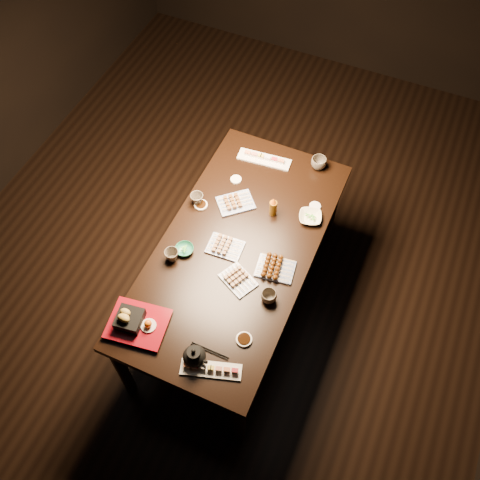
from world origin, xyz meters
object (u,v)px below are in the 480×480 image
(teacup_far_right, at_px, (319,163))
(edamame_bowl_cream, at_px, (310,217))
(tempura_tray, at_px, (137,321))
(dining_table, at_px, (237,278))
(edamame_bowl_green, at_px, (185,250))
(teacup_far_left, at_px, (197,199))
(yakitori_plate_left, at_px, (236,201))
(sushi_platter_far, at_px, (264,158))
(yakitori_plate_right, at_px, (238,279))
(condiment_bottle, at_px, (273,206))
(yakitori_plate_center, at_px, (225,245))
(teacup_mid_right, at_px, (269,296))
(teacup_near_left, at_px, (172,255))
(sushi_platter_near, at_px, (211,369))
(teapot, at_px, (194,355))

(teacup_far_right, bearing_deg, edamame_bowl_cream, -77.40)
(edamame_bowl_cream, relative_size, tempura_tray, 0.43)
(tempura_tray, bearing_deg, dining_table, 58.25)
(edamame_bowl_green, bearing_deg, dining_table, 27.82)
(dining_table, relative_size, teacup_far_right, 17.40)
(teacup_far_left, bearing_deg, yakitori_plate_left, 21.95)
(tempura_tray, xyz_separation_m, teacup_far_right, (0.53, 1.49, -0.02))
(edamame_bowl_green, height_order, teacup_far_right, teacup_far_right)
(dining_table, distance_m, sushi_platter_far, 0.83)
(dining_table, xyz_separation_m, yakitori_plate_right, (0.10, -0.20, 0.40))
(tempura_tray, height_order, condiment_bottle, condiment_bottle)
(yakitori_plate_right, distance_m, tempura_tray, 0.62)
(sushi_platter_far, xyz_separation_m, yakitori_plate_center, (0.05, -0.75, 0.00))
(teacup_mid_right, bearing_deg, yakitori_plate_left, 129.38)
(sushi_platter_far, distance_m, edamame_bowl_green, 0.88)
(teacup_far_right, bearing_deg, teacup_near_left, -118.27)
(dining_table, xyz_separation_m, tempura_tray, (-0.29, -0.68, 0.43))
(sushi_platter_near, bearing_deg, edamame_bowl_cream, 65.27)
(yakitori_plate_left, bearing_deg, tempura_tray, -140.31)
(sushi_platter_far, relative_size, teacup_near_left, 4.25)
(condiment_bottle, bearing_deg, teacup_far_right, 74.24)
(yakitori_plate_right, bearing_deg, sushi_platter_far, 130.14)
(sushi_platter_far, distance_m, yakitori_plate_left, 0.42)
(yakitori_plate_right, relative_size, yakitori_plate_left, 0.90)
(dining_table, bearing_deg, yakitori_plate_right, -57.02)
(teacup_near_left, height_order, condiment_bottle, condiment_bottle)
(teacup_mid_right, bearing_deg, sushi_platter_far, 113.72)
(dining_table, distance_m, edamame_bowl_green, 0.50)
(edamame_bowl_cream, bearing_deg, teacup_near_left, -136.96)
(yakitori_plate_center, height_order, teacup_far_right, teacup_far_right)
(yakitori_plate_right, bearing_deg, condiment_bottle, 116.71)
(sushi_platter_far, distance_m, teacup_far_left, 0.57)
(teacup_far_right, bearing_deg, teapot, -95.72)
(sushi_platter_far, xyz_separation_m, teacup_far_left, (-0.25, -0.51, 0.02))
(sushi_platter_near, bearing_deg, teacup_far_left, 102.63)
(yakitori_plate_left, bearing_deg, teapot, -119.45)
(teacup_mid_right, bearing_deg, teacup_far_left, 146.00)
(dining_table, distance_m, yakitori_plate_center, 0.41)
(dining_table, bearing_deg, teacup_far_right, 80.45)
(dining_table, height_order, teapot, teapot)
(condiment_bottle, bearing_deg, teacup_far_left, -166.11)
(edamame_bowl_green, xyz_separation_m, condiment_bottle, (0.38, 0.48, 0.06))
(yakitori_plate_center, distance_m, edamame_bowl_cream, 0.57)
(dining_table, relative_size, yakitori_plate_center, 8.50)
(edamame_bowl_green, height_order, teacup_mid_right, teacup_mid_right)
(dining_table, height_order, teacup_mid_right, teacup_mid_right)
(dining_table, xyz_separation_m, edamame_bowl_cream, (0.33, 0.38, 0.39))
(tempura_tray, relative_size, teacup_near_left, 3.80)
(yakitori_plate_right, height_order, edamame_bowl_cream, yakitori_plate_right)
(teacup_mid_right, relative_size, condiment_bottle, 0.61)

